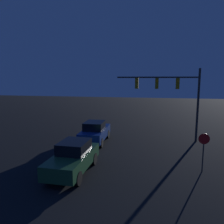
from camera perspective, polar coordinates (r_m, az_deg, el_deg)
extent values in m
cube|color=#1E4728|center=(12.70, -10.15, -12.19)|extent=(1.86, 4.41, 0.77)
cube|color=black|center=(12.66, -9.86, -8.91)|extent=(1.55, 1.91, 0.63)
cylinder|color=black|center=(11.41, -8.84, -16.77)|extent=(0.21, 0.73, 0.73)
cylinder|color=black|center=(12.05, -16.38, -15.59)|extent=(0.21, 0.73, 0.73)
cylinder|color=black|center=(13.77, -4.70, -12.09)|extent=(0.21, 0.73, 0.73)
cylinder|color=black|center=(14.30, -11.09, -11.41)|extent=(0.21, 0.73, 0.73)
cube|color=navy|center=(18.27, -4.43, -5.54)|extent=(1.88, 4.42, 0.77)
cube|color=black|center=(17.90, -4.63, -3.55)|extent=(1.55, 1.92, 0.63)
cylinder|color=black|center=(19.84, -5.76, -5.54)|extent=(0.21, 0.73, 0.73)
cylinder|color=black|center=(19.48, -1.10, -5.77)|extent=(0.21, 0.73, 0.73)
cylinder|color=black|center=(17.33, -8.16, -7.71)|extent=(0.21, 0.73, 0.73)
cylinder|color=black|center=(16.92, -2.83, -8.05)|extent=(0.21, 0.73, 0.73)
cylinder|color=#2D2D2D|center=(19.29, 21.51, 1.56)|extent=(0.18, 0.18, 6.07)
cube|color=#2D2D2D|center=(18.83, 11.68, 8.87)|extent=(6.73, 0.12, 0.12)
cube|color=#A57F14|center=(18.93, 16.77, 7.13)|extent=(0.28, 0.28, 0.90)
cylinder|color=orange|center=(18.77, 16.84, 7.74)|extent=(0.20, 0.02, 0.20)
cube|color=#A57F14|center=(18.84, 11.63, 7.32)|extent=(0.28, 0.28, 0.90)
cylinder|color=orange|center=(18.68, 11.66, 7.93)|extent=(0.20, 0.02, 0.20)
cube|color=#A57F14|center=(18.90, 6.48, 7.45)|extent=(0.28, 0.28, 0.90)
cylinder|color=orange|center=(18.75, 6.46, 8.06)|extent=(0.20, 0.02, 0.20)
cylinder|color=#2D2D2D|center=(13.49, 22.70, -9.81)|extent=(0.07, 0.07, 2.24)
cylinder|color=red|center=(13.24, 22.93, -6.49)|extent=(0.61, 0.03, 0.61)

